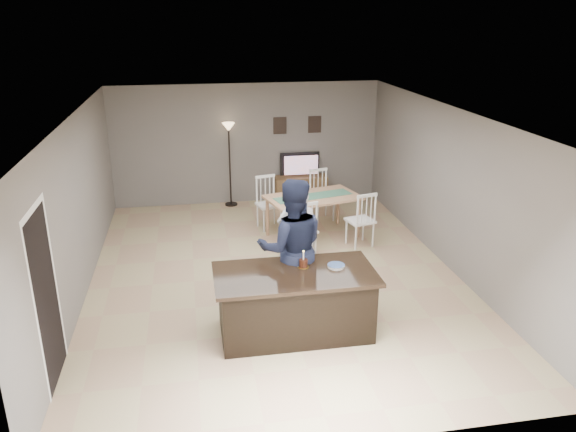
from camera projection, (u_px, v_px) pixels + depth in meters
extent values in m
plane|color=tan|center=(275.00, 275.00, 9.39)|extent=(8.00, 8.00, 0.00)
plane|color=slate|center=(247.00, 144.00, 12.64)|extent=(6.00, 0.00, 6.00)
plane|color=slate|center=(339.00, 330.00, 5.23)|extent=(6.00, 0.00, 6.00)
plane|color=slate|center=(77.00, 209.00, 8.44)|extent=(0.00, 8.00, 8.00)
plane|color=slate|center=(450.00, 189.00, 9.43)|extent=(0.00, 8.00, 8.00)
plane|color=white|center=(273.00, 114.00, 8.47)|extent=(8.00, 8.00, 0.00)
cube|color=black|center=(295.00, 304.00, 7.58)|extent=(2.00, 1.00, 0.85)
cube|color=black|center=(295.00, 274.00, 7.43)|extent=(2.15, 1.10, 0.05)
cube|color=brown|center=(301.00, 189.00, 12.98)|extent=(1.20, 0.40, 0.60)
imported|color=black|center=(300.00, 164.00, 12.85)|extent=(0.91, 0.12, 0.53)
plane|color=#DC5218|center=(301.00, 165.00, 12.78)|extent=(0.78, 0.00, 0.78)
cube|color=black|center=(280.00, 126.00, 12.60)|extent=(0.30, 0.02, 0.38)
cube|color=black|center=(315.00, 124.00, 12.73)|extent=(0.30, 0.02, 0.38)
plane|color=black|center=(47.00, 299.00, 6.41)|extent=(0.00, 2.10, 2.10)
plane|color=white|center=(32.00, 209.00, 6.04)|extent=(0.00, 1.02, 1.02)
imported|color=silver|center=(298.00, 239.00, 8.61)|extent=(0.71, 0.54, 1.74)
imported|color=#161C32|center=(292.00, 248.00, 7.90)|extent=(1.04, 0.83, 2.03)
cylinder|color=#EABD45|center=(303.00, 267.00, 7.58)|extent=(0.16, 0.16, 0.00)
cylinder|color=#36170E|center=(303.00, 263.00, 7.56)|extent=(0.12, 0.12, 0.10)
cylinder|color=white|center=(303.00, 256.00, 7.53)|extent=(0.02, 0.02, 0.12)
sphere|color=#FFBF4C|center=(304.00, 251.00, 7.50)|extent=(0.02, 0.02, 0.02)
cylinder|color=white|center=(336.00, 267.00, 7.58)|extent=(0.23, 0.23, 0.01)
cylinder|color=white|center=(336.00, 266.00, 7.57)|extent=(0.23, 0.23, 0.01)
cylinder|color=white|center=(336.00, 265.00, 7.57)|extent=(0.23, 0.23, 0.01)
cylinder|color=#2E4C8C|center=(336.00, 265.00, 7.57)|extent=(0.23, 0.23, 0.00)
cube|color=tan|center=(313.00, 197.00, 10.77)|extent=(1.94, 1.38, 0.04)
cylinder|color=tan|center=(284.00, 230.00, 10.25)|extent=(0.07, 0.07, 0.78)
cylinder|color=tan|center=(338.00, 206.00, 11.56)|extent=(0.07, 0.07, 0.78)
cube|color=#467E63|center=(313.00, 196.00, 10.76)|extent=(1.58, 0.75, 0.01)
cube|color=silver|center=(302.00, 230.00, 9.98)|extent=(0.55, 0.54, 0.04)
cylinder|color=silver|center=(297.00, 249.00, 9.85)|extent=(0.04, 0.04, 0.47)
cylinder|color=silver|center=(307.00, 239.00, 10.29)|extent=(0.04, 0.04, 0.47)
cube|color=silver|center=(307.00, 204.00, 9.63)|extent=(0.41, 0.13, 0.05)
cube|color=silver|center=(360.00, 221.00, 10.45)|extent=(0.55, 0.54, 0.04)
cylinder|color=silver|center=(356.00, 238.00, 10.31)|extent=(0.04, 0.04, 0.47)
cylinder|color=silver|center=(363.00, 229.00, 10.75)|extent=(0.04, 0.04, 0.47)
cube|color=silver|center=(367.00, 196.00, 10.09)|extent=(0.41, 0.13, 0.05)
cube|color=silver|center=(269.00, 205.00, 11.29)|extent=(0.55, 0.54, 0.04)
cylinder|color=silver|center=(274.00, 213.00, 11.60)|extent=(0.04, 0.04, 0.47)
cylinder|color=silver|center=(264.00, 221.00, 11.16)|extent=(0.04, 0.04, 0.47)
cube|color=silver|center=(265.00, 176.00, 11.28)|extent=(0.41, 0.13, 0.05)
cube|color=silver|center=(322.00, 197.00, 11.76)|extent=(0.55, 0.54, 0.04)
cylinder|color=silver|center=(326.00, 205.00, 12.07)|extent=(0.04, 0.04, 0.47)
cylinder|color=silver|center=(318.00, 213.00, 11.62)|extent=(0.04, 0.04, 0.47)
cube|color=silver|center=(318.00, 170.00, 11.74)|extent=(0.41, 0.13, 0.05)
cylinder|color=black|center=(231.00, 204.00, 12.83)|extent=(0.28, 0.28, 0.03)
cylinder|color=black|center=(230.00, 167.00, 12.53)|extent=(0.04, 0.04, 1.73)
cone|color=#F1C284|center=(228.00, 127.00, 12.22)|extent=(0.28, 0.28, 0.18)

